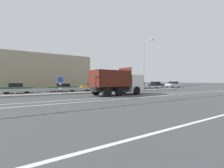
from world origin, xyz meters
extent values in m
plane|color=#424244|center=(0.00, 0.00, 0.00)|extent=(320.00, 320.00, 0.00)
cube|color=silver|center=(-1.01, -4.03, 0.00)|extent=(57.55, 0.16, 0.01)
cube|color=silver|center=(-1.01, -5.79, 0.00)|extent=(57.55, 0.16, 0.01)
cube|color=silver|center=(-1.01, -9.15, 0.00)|extent=(57.55, 0.16, 0.01)
cube|color=silver|center=(-1.01, -9.13, 0.00)|extent=(57.55, 0.16, 0.01)
cube|color=gray|center=(0.00, 1.96, 0.09)|extent=(31.65, 1.10, 0.18)
cube|color=#9EA0A5|center=(0.00, 3.26, 0.62)|extent=(57.55, 0.04, 0.32)
cylinder|color=#ADADB2|center=(-11.60, 3.26, 0.31)|extent=(0.09, 0.09, 0.62)
cylinder|color=#ADADB2|center=(-9.49, 3.26, 0.31)|extent=(0.09, 0.09, 0.62)
cylinder|color=#ADADB2|center=(-7.38, 3.26, 0.31)|extent=(0.09, 0.09, 0.62)
cylinder|color=#ADADB2|center=(-5.27, 3.26, 0.31)|extent=(0.09, 0.09, 0.62)
cylinder|color=#ADADB2|center=(-3.16, 3.26, 0.31)|extent=(0.09, 0.09, 0.62)
cylinder|color=#ADADB2|center=(-1.05, 3.26, 0.31)|extent=(0.09, 0.09, 0.62)
cylinder|color=#ADADB2|center=(1.05, 3.26, 0.31)|extent=(0.09, 0.09, 0.62)
cylinder|color=#ADADB2|center=(3.16, 3.26, 0.31)|extent=(0.09, 0.09, 0.62)
cylinder|color=#ADADB2|center=(5.27, 3.26, 0.31)|extent=(0.09, 0.09, 0.62)
cylinder|color=#ADADB2|center=(7.38, 3.26, 0.31)|extent=(0.09, 0.09, 0.62)
cylinder|color=#ADADB2|center=(9.49, 3.26, 0.31)|extent=(0.09, 0.09, 0.62)
cylinder|color=#ADADB2|center=(11.60, 3.26, 0.31)|extent=(0.09, 0.09, 0.62)
cylinder|color=#ADADB2|center=(13.71, 3.26, 0.31)|extent=(0.09, 0.09, 0.62)
cylinder|color=#ADADB2|center=(15.82, 3.26, 0.31)|extent=(0.09, 0.09, 0.62)
cylinder|color=#ADADB2|center=(17.93, 3.26, 0.31)|extent=(0.09, 0.09, 0.62)
cylinder|color=#ADADB2|center=(20.04, 3.26, 0.31)|extent=(0.09, 0.09, 0.62)
cylinder|color=#ADADB2|center=(22.15, 3.26, 0.31)|extent=(0.09, 0.09, 0.62)
cylinder|color=#ADADB2|center=(24.26, 3.26, 0.31)|extent=(0.09, 0.09, 0.62)
cylinder|color=#ADADB2|center=(26.37, 3.26, 0.31)|extent=(0.09, 0.09, 0.62)
cylinder|color=#ADADB2|center=(28.47, 3.26, 0.31)|extent=(0.09, 0.09, 0.62)
cube|color=silver|center=(1.35, -2.07, 1.39)|extent=(2.18, 2.60, 2.16)
cube|color=black|center=(2.37, -2.00, 1.77)|extent=(0.17, 2.12, 0.82)
cube|color=black|center=(2.40, -1.99, 0.47)|extent=(0.26, 2.42, 0.24)
cube|color=black|center=(-2.01, -2.29, 0.79)|extent=(4.80, 1.67, 0.53)
cube|color=#511E14|center=(-2.01, -2.29, 1.11)|extent=(4.68, 2.67, 0.12)
cube|color=#511E14|center=(-2.09, -1.16, 2.05)|extent=(4.52, 0.41, 1.76)
cube|color=#511E14|center=(-1.94, -3.43, 2.05)|extent=(4.52, 0.41, 1.76)
cube|color=#511E14|center=(0.19, -2.14, 2.27)|extent=(0.26, 2.37, 2.20)
cube|color=#511E14|center=(-4.22, -2.44, 2.05)|extent=(0.26, 2.37, 1.76)
cylinder|color=black|center=(0.96, -0.88, 0.52)|extent=(1.06, 0.39, 1.04)
cylinder|color=black|center=(1.13, -3.29, 0.52)|extent=(1.06, 0.39, 1.04)
cylinder|color=black|center=(-1.74, -1.06, 0.52)|extent=(1.06, 0.39, 1.04)
cylinder|color=black|center=(-1.58, -3.48, 0.52)|extent=(1.06, 0.39, 1.04)
cylinder|color=black|center=(-3.39, -1.18, 0.52)|extent=(1.06, 0.39, 1.04)
cylinder|color=black|center=(-3.23, -3.59, 0.52)|extent=(1.06, 0.39, 1.04)
cylinder|color=white|center=(-6.76, 1.96, 0.15)|extent=(0.16, 0.16, 0.30)
cylinder|color=black|center=(-6.76, 1.96, 0.45)|extent=(0.16, 0.16, 0.30)
cylinder|color=white|center=(-6.76, 1.96, 0.75)|extent=(0.16, 0.16, 0.30)
cylinder|color=black|center=(-6.76, 1.96, 1.05)|extent=(0.16, 0.16, 0.30)
cylinder|color=white|center=(-6.76, 1.96, 1.35)|extent=(0.16, 0.16, 0.30)
cylinder|color=#1E4CB2|center=(-6.76, 1.96, 1.87)|extent=(0.74, 0.03, 0.74)
cylinder|color=white|center=(-6.76, 1.96, 1.87)|extent=(0.80, 0.02, 0.80)
cylinder|color=#ADADB2|center=(7.46, 2.07, 4.34)|extent=(0.18, 0.18, 8.69)
cylinder|color=#ADADB2|center=(7.45, 0.98, 8.54)|extent=(0.12, 2.18, 0.10)
cube|color=silver|center=(7.45, -0.11, 8.46)|extent=(0.70, 0.20, 0.12)
cube|color=#335B33|center=(-11.40, 7.31, 0.60)|extent=(3.91, 1.85, 0.61)
cube|color=black|center=(-11.51, 7.31, 1.16)|extent=(1.68, 1.54, 0.50)
cylinder|color=black|center=(-10.17, 8.03, 0.30)|extent=(0.61, 0.23, 0.60)
cylinder|color=black|center=(-10.25, 6.46, 0.30)|extent=(0.61, 0.23, 0.60)
cylinder|color=black|center=(-12.54, 8.15, 0.30)|extent=(0.61, 0.23, 0.60)
cylinder|color=black|center=(-12.62, 6.58, 0.30)|extent=(0.61, 0.23, 0.60)
cube|color=#335B33|center=(-5.21, 7.65, 0.57)|extent=(4.86, 2.21, 0.53)
cube|color=black|center=(-5.07, 7.64, 1.07)|extent=(2.11, 1.77, 0.47)
cylinder|color=black|center=(-6.74, 6.89, 0.30)|extent=(0.61, 0.25, 0.60)
cylinder|color=black|center=(-6.60, 8.64, 0.30)|extent=(0.61, 0.25, 0.60)
cylinder|color=black|center=(-3.82, 6.66, 0.30)|extent=(0.61, 0.25, 0.60)
cylinder|color=black|center=(-3.68, 8.40, 0.30)|extent=(0.61, 0.25, 0.60)
cube|color=#B27A14|center=(-0.04, 7.07, 0.60)|extent=(4.19, 2.10, 0.59)
cube|color=black|center=(0.08, 7.06, 1.11)|extent=(1.81, 1.73, 0.43)
cylinder|color=black|center=(-1.36, 6.28, 0.30)|extent=(0.61, 0.24, 0.60)
cylinder|color=black|center=(-1.25, 8.03, 0.30)|extent=(0.61, 0.24, 0.60)
cylinder|color=black|center=(1.17, 6.12, 0.30)|extent=(0.61, 0.24, 0.60)
cylinder|color=black|center=(1.28, 7.87, 0.30)|extent=(0.61, 0.24, 0.60)
cube|color=#A3A3A8|center=(5.84, 7.10, 0.68)|extent=(4.56, 1.88, 0.77)
cube|color=black|center=(5.98, 7.10, 1.37)|extent=(1.92, 1.64, 0.59)
cylinder|color=black|center=(4.43, 6.24, 0.30)|extent=(0.60, 0.21, 0.60)
cylinder|color=black|center=(4.44, 7.99, 0.30)|extent=(0.60, 0.21, 0.60)
cylinder|color=black|center=(7.24, 6.21, 0.30)|extent=(0.60, 0.21, 0.60)
cylinder|color=black|center=(7.26, 7.96, 0.30)|extent=(0.60, 0.21, 0.60)
cube|color=silver|center=(11.05, 7.21, 0.63)|extent=(4.07, 1.93, 0.65)
cube|color=black|center=(11.17, 7.21, 1.19)|extent=(1.74, 1.63, 0.47)
cylinder|color=black|center=(9.77, 6.41, 0.30)|extent=(0.61, 0.22, 0.60)
cylinder|color=black|center=(9.84, 8.11, 0.30)|extent=(0.61, 0.22, 0.60)
cylinder|color=black|center=(12.26, 6.32, 0.30)|extent=(0.61, 0.22, 0.60)
cylinder|color=black|center=(12.32, 8.02, 0.30)|extent=(0.61, 0.22, 0.60)
cube|color=black|center=(16.78, 7.55, 0.65)|extent=(4.15, 1.79, 0.69)
cube|color=black|center=(16.65, 7.55, 1.29)|extent=(1.74, 1.57, 0.59)
cylinder|color=black|center=(18.06, 8.40, 0.30)|extent=(0.60, 0.20, 0.60)
cylinder|color=black|center=(18.06, 6.70, 0.30)|extent=(0.60, 0.20, 0.60)
cylinder|color=black|center=(15.49, 8.40, 0.30)|extent=(0.60, 0.20, 0.60)
cylinder|color=black|center=(15.49, 6.70, 0.30)|extent=(0.60, 0.20, 0.60)
cube|color=silver|center=(22.69, 7.07, 0.67)|extent=(4.78, 2.11, 0.74)
cube|color=black|center=(22.83, 7.08, 1.32)|extent=(2.07, 1.70, 0.56)
cylinder|color=black|center=(21.31, 6.12, 0.30)|extent=(0.61, 0.24, 0.60)
cylinder|color=black|center=(21.19, 7.81, 0.30)|extent=(0.61, 0.24, 0.60)
cylinder|color=black|center=(24.20, 6.33, 0.30)|extent=(0.61, 0.24, 0.60)
cylinder|color=black|center=(24.07, 8.02, 0.30)|extent=(0.61, 0.24, 0.60)
cube|color=tan|center=(-8.76, 20.45, 3.59)|extent=(22.77, 12.45, 7.17)
camera|label=1|loc=(-11.18, -17.33, 1.69)|focal=24.00mm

